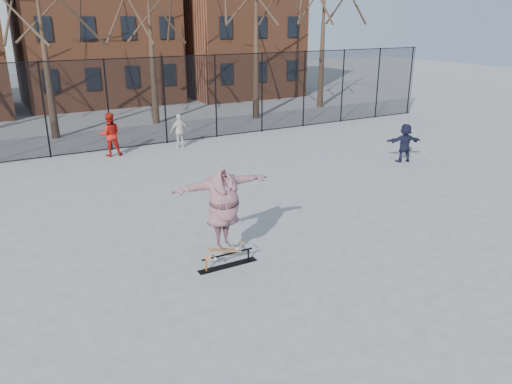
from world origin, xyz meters
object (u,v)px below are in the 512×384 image
skateboard (224,252)px  bystander_white (180,131)px  bystander_navy (405,143)px  skate_rail (228,261)px  bystander_red (110,135)px  skater (224,212)px

skateboard → bystander_white: bearing=73.7°
bystander_white → bystander_navy: bystander_navy is taller
skateboard → bystander_navy: 11.47m
skate_rail → bystander_white: (3.25, 11.40, 0.64)m
bystander_navy → skate_rail: bearing=43.0°
skate_rail → bystander_white: bearing=74.1°
skate_rail → bystander_red: bearing=89.2°
skateboard → skater: (0.00, 0.00, 1.03)m
skateboard → skater: 1.03m
bystander_red → bystander_white: bystander_red is taller
bystander_red → bystander_navy: 12.33m
skateboard → bystander_white: bystander_white is taller
skater → bystander_navy: (10.48, 4.65, -0.62)m
skate_rail → skater: 1.29m
bystander_white → bystander_navy: 9.83m
skateboard → bystander_navy: bearing=23.9°
skateboard → skater: size_ratio=0.38×
bystander_white → skateboard: bearing=74.5°
skate_rail → bystander_red: (0.16, 11.53, 0.80)m
bystander_navy → bystander_red: bearing=-15.0°
skateboard → bystander_white: size_ratio=0.59×
bystander_red → bystander_white: bearing=-173.4°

